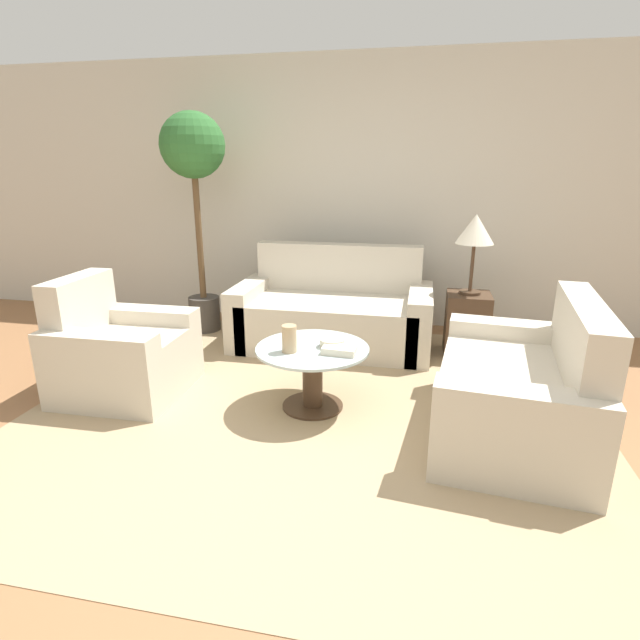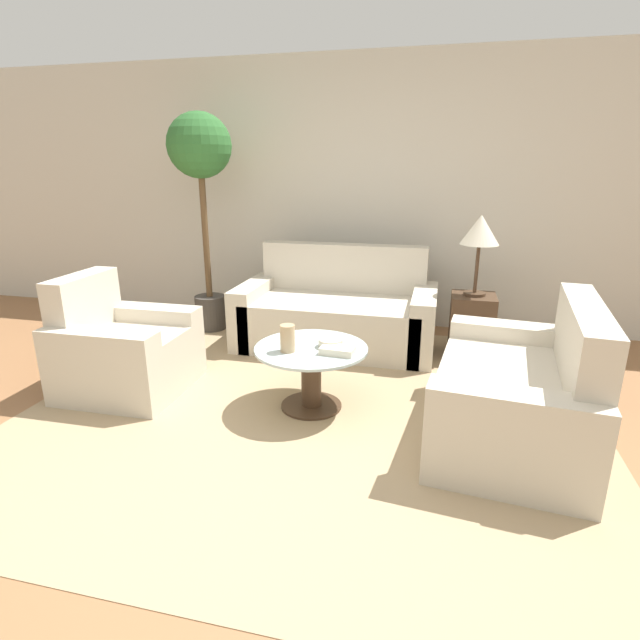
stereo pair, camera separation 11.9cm
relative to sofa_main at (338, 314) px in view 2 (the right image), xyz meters
The scene contains 13 objects.
ground_plane 2.18m from the sofa_main, 89.25° to the right, with size 14.00×14.00×0.00m, color #8E603D.
wall_back 1.26m from the sofa_main, 87.83° to the left, with size 10.00×0.06×2.60m.
rug 1.34m from the sofa_main, 86.12° to the right, with size 3.74×3.46×0.01m.
sofa_main is the anchor object (origin of this frame).
armchair 1.89m from the sofa_main, 135.08° to the right, with size 0.83×0.83×0.85m.
loveseat 2.01m from the sofa_main, 44.97° to the right, with size 0.99×1.43×0.86m.
coffee_table 1.31m from the sofa_main, 86.12° to the right, with size 0.75×0.75×0.44m.
side_table 1.18m from the sofa_main, ahead, with size 0.36×0.36×0.55m.
table_lamp 1.42m from the sofa_main, ahead, with size 0.31×0.31×0.66m.
potted_plant 1.83m from the sofa_main, behind, with size 0.59×0.59×2.05m.
vase 1.44m from the sofa_main, 91.55° to the right, with size 0.10×0.10×0.18m.
bowl 1.31m from the sofa_main, 80.50° to the right, with size 0.16×0.16×0.06m.
book_stack 1.43m from the sofa_main, 78.49° to the right, with size 0.22×0.15×0.05m.
Camera 2 is at (0.85, -2.14, 1.59)m, focal length 28.00 mm.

